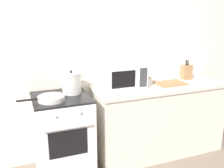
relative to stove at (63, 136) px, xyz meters
The scene contains 9 objects.
back_wall 1.09m from the stove, 29.72° to the left, with size 4.40×0.10×2.50m, color silver.
lower_cabinet_right 1.25m from the stove, ahead, with size 1.64×0.56×0.88m, color beige.
countertop_right 1.33m from the stove, ahead, with size 1.70×0.60×0.04m, color beige.
stove is the anchor object (origin of this frame).
stock_pot 0.60m from the stove, 29.13° to the left, with size 0.30×0.21×0.26m.
frying_pan 0.51m from the stove, 140.54° to the right, with size 0.47×0.27×0.05m.
microwave 0.97m from the stove, ahead, with size 0.50×0.37×0.30m.
cutting_board 1.45m from the stove, ahead, with size 0.36×0.26×0.02m, color #997047.
knife_block 1.80m from the stove, ahead, with size 0.13×0.10×0.26m.
Camera 1 is at (-0.77, -2.00, 1.78)m, focal length 40.87 mm.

